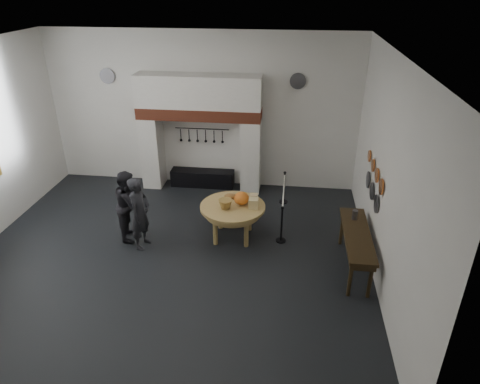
# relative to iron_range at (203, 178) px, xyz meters

# --- Properties ---
(floor) EXTENTS (9.00, 8.00, 0.02)m
(floor) POSITION_rel_iron_range_xyz_m (0.00, -3.72, -0.25)
(floor) COLOR black
(floor) RESTS_ON ground
(ceiling) EXTENTS (9.00, 8.00, 0.02)m
(ceiling) POSITION_rel_iron_range_xyz_m (0.00, -3.72, 4.25)
(ceiling) COLOR silver
(ceiling) RESTS_ON wall_back
(wall_back) EXTENTS (9.00, 0.02, 4.50)m
(wall_back) POSITION_rel_iron_range_xyz_m (0.00, 0.28, 2.00)
(wall_back) COLOR silver
(wall_back) RESTS_ON floor
(wall_front) EXTENTS (9.00, 0.02, 4.50)m
(wall_front) POSITION_rel_iron_range_xyz_m (0.00, -7.72, 2.00)
(wall_front) COLOR silver
(wall_front) RESTS_ON floor
(wall_right) EXTENTS (0.02, 8.00, 4.50)m
(wall_right) POSITION_rel_iron_range_xyz_m (4.50, -3.72, 2.00)
(wall_right) COLOR silver
(wall_right) RESTS_ON floor
(chimney_pier_left) EXTENTS (0.55, 0.70, 2.15)m
(chimney_pier_left) POSITION_rel_iron_range_xyz_m (-1.48, -0.07, 0.82)
(chimney_pier_left) COLOR silver
(chimney_pier_left) RESTS_ON floor
(chimney_pier_right) EXTENTS (0.55, 0.70, 2.15)m
(chimney_pier_right) POSITION_rel_iron_range_xyz_m (1.48, -0.07, 0.82)
(chimney_pier_right) COLOR silver
(chimney_pier_right) RESTS_ON floor
(hearth_brick_band) EXTENTS (3.50, 0.72, 0.32)m
(hearth_brick_band) POSITION_rel_iron_range_xyz_m (0.00, -0.07, 2.06)
(hearth_brick_band) COLOR #9E442B
(hearth_brick_band) RESTS_ON chimney_pier_left
(chimney_hood) EXTENTS (3.50, 0.70, 0.90)m
(chimney_hood) POSITION_rel_iron_range_xyz_m (0.00, -0.07, 2.67)
(chimney_hood) COLOR silver
(chimney_hood) RESTS_ON hearth_brick_band
(iron_range) EXTENTS (1.90, 0.45, 0.50)m
(iron_range) POSITION_rel_iron_range_xyz_m (0.00, 0.00, 0.00)
(iron_range) COLOR black
(iron_range) RESTS_ON floor
(utensil_rail) EXTENTS (1.60, 0.02, 0.02)m
(utensil_rail) POSITION_rel_iron_range_xyz_m (0.00, 0.20, 1.50)
(utensil_rail) COLOR black
(utensil_rail) RESTS_ON wall_back
(work_table) EXTENTS (1.77, 1.77, 0.07)m
(work_table) POSITION_rel_iron_range_xyz_m (1.31, -2.73, 0.59)
(work_table) COLOR tan
(work_table) RESTS_ON floor
(pumpkin) EXTENTS (0.36, 0.36, 0.31)m
(pumpkin) POSITION_rel_iron_range_xyz_m (1.51, -2.63, 0.78)
(pumpkin) COLOR #D74E1E
(pumpkin) RESTS_ON work_table
(cheese_block_big) EXTENTS (0.22, 0.22, 0.24)m
(cheese_block_big) POSITION_rel_iron_range_xyz_m (1.81, -2.78, 0.74)
(cheese_block_big) COLOR #D2BC7D
(cheese_block_big) RESTS_ON work_table
(cheese_block_small) EXTENTS (0.18, 0.18, 0.20)m
(cheese_block_small) POSITION_rel_iron_range_xyz_m (1.79, -2.48, 0.72)
(cheese_block_small) COLOR #D3B77E
(cheese_block_small) RESTS_ON work_table
(wicker_basket) EXTENTS (0.36, 0.36, 0.22)m
(wicker_basket) POSITION_rel_iron_range_xyz_m (1.16, -2.88, 0.73)
(wicker_basket) COLOR #A57E3C
(wicker_basket) RESTS_ON work_table
(bread_loaf) EXTENTS (0.31, 0.18, 0.13)m
(bread_loaf) POSITION_rel_iron_range_xyz_m (1.21, -2.38, 0.69)
(bread_loaf) COLOR #A07438
(bread_loaf) RESTS_ON work_table
(visitor_near) EXTENTS (0.53, 0.71, 1.76)m
(visitor_near) POSITION_rel_iron_range_xyz_m (-0.76, -3.37, 0.63)
(visitor_near) COLOR black
(visitor_near) RESTS_ON floor
(visitor_far) EXTENTS (0.80, 0.95, 1.73)m
(visitor_far) POSITION_rel_iron_range_xyz_m (-1.16, -2.97, 0.61)
(visitor_far) COLOR black
(visitor_far) RESTS_ON floor
(side_table) EXTENTS (0.55, 2.20, 0.06)m
(side_table) POSITION_rel_iron_range_xyz_m (4.10, -3.66, 0.62)
(side_table) COLOR #332612
(side_table) RESTS_ON floor
(pewter_jug) EXTENTS (0.12, 0.12, 0.22)m
(pewter_jug) POSITION_rel_iron_range_xyz_m (4.10, -3.06, 0.76)
(pewter_jug) COLOR #4E4D53
(pewter_jug) RESTS_ON side_table
(copper_pan_a) EXTENTS (0.03, 0.34, 0.34)m
(copper_pan_a) POSITION_rel_iron_range_xyz_m (4.46, -3.52, 1.70)
(copper_pan_a) COLOR #C6662D
(copper_pan_a) RESTS_ON wall_right
(copper_pan_b) EXTENTS (0.03, 0.32, 0.32)m
(copper_pan_b) POSITION_rel_iron_range_xyz_m (4.46, -2.97, 1.70)
(copper_pan_b) COLOR #C6662D
(copper_pan_b) RESTS_ON wall_right
(copper_pan_c) EXTENTS (0.03, 0.30, 0.30)m
(copper_pan_c) POSITION_rel_iron_range_xyz_m (4.46, -2.42, 1.70)
(copper_pan_c) COLOR #C6662D
(copper_pan_c) RESTS_ON wall_right
(copper_pan_d) EXTENTS (0.03, 0.28, 0.28)m
(copper_pan_d) POSITION_rel_iron_range_xyz_m (4.46, -1.87, 1.70)
(copper_pan_d) COLOR #C6662D
(copper_pan_d) RESTS_ON wall_right
(pewter_plate_left) EXTENTS (0.03, 0.40, 0.40)m
(pewter_plate_left) POSITION_rel_iron_range_xyz_m (4.46, -3.32, 1.20)
(pewter_plate_left) COLOR #4C4C51
(pewter_plate_left) RESTS_ON wall_right
(pewter_plate_mid) EXTENTS (0.03, 0.40, 0.40)m
(pewter_plate_mid) POSITION_rel_iron_range_xyz_m (4.46, -2.72, 1.20)
(pewter_plate_mid) COLOR #4C4C51
(pewter_plate_mid) RESTS_ON wall_right
(pewter_plate_right) EXTENTS (0.03, 0.40, 0.40)m
(pewter_plate_right) POSITION_rel_iron_range_xyz_m (4.46, -2.12, 1.20)
(pewter_plate_right) COLOR #4C4C51
(pewter_plate_right) RESTS_ON wall_right
(pewter_plate_back_left) EXTENTS (0.44, 0.03, 0.44)m
(pewter_plate_back_left) POSITION_rel_iron_range_xyz_m (-2.70, 0.24, 2.95)
(pewter_plate_back_left) COLOR #4C4C51
(pewter_plate_back_left) RESTS_ON wall_back
(pewter_plate_back_right) EXTENTS (0.44, 0.03, 0.44)m
(pewter_plate_back_right) POSITION_rel_iron_range_xyz_m (2.70, 0.24, 2.95)
(pewter_plate_back_right) COLOR #4C4C51
(pewter_plate_back_right) RESTS_ON wall_back
(barrier_post_near) EXTENTS (0.05, 0.05, 0.90)m
(barrier_post_near) POSITION_rel_iron_range_xyz_m (2.49, -2.79, 0.20)
(barrier_post_near) COLOR black
(barrier_post_near) RESTS_ON floor
(barrier_post_far) EXTENTS (0.05, 0.05, 0.90)m
(barrier_post_far) POSITION_rel_iron_range_xyz_m (2.49, -0.79, 0.20)
(barrier_post_far) COLOR black
(barrier_post_far) RESTS_ON floor
(barrier_rope) EXTENTS (0.04, 2.00, 0.04)m
(barrier_rope) POSITION_rel_iron_range_xyz_m (2.49, -1.79, 0.60)
(barrier_rope) COLOR silver
(barrier_rope) RESTS_ON barrier_post_near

